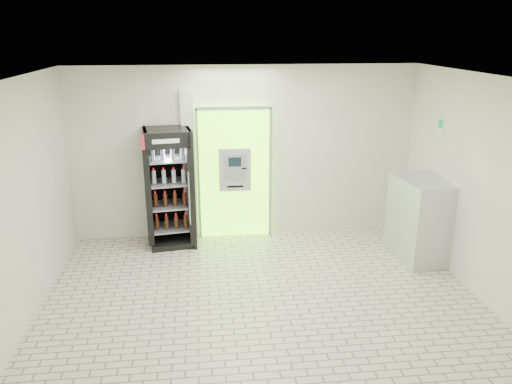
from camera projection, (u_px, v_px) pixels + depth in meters
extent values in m
plane|color=#BFB69E|center=(263.00, 302.00, 6.82)|extent=(6.00, 6.00, 0.00)
plane|color=silver|center=(245.00, 153.00, 8.72)|extent=(6.00, 0.00, 6.00)
plane|color=silver|center=(302.00, 297.00, 4.00)|extent=(6.00, 0.00, 6.00)
plane|color=silver|center=(18.00, 207.00, 6.04)|extent=(0.00, 5.00, 5.00)
plane|color=silver|center=(485.00, 190.00, 6.68)|extent=(0.00, 5.00, 5.00)
plane|color=white|center=(264.00, 78.00, 5.90)|extent=(6.00, 6.00, 0.00)
cube|color=#87FF17|center=(234.00, 173.00, 8.74)|extent=(1.20, 0.12, 2.30)
cube|color=gray|center=(234.00, 108.00, 8.32)|extent=(1.28, 0.04, 0.06)
cube|color=gray|center=(198.00, 175.00, 8.61)|extent=(0.04, 0.04, 2.30)
cube|color=gray|center=(270.00, 173.00, 8.74)|extent=(0.04, 0.04, 2.30)
cube|color=black|center=(241.00, 209.00, 8.90)|extent=(0.62, 0.01, 0.67)
cube|color=black|center=(214.00, 127.00, 8.40)|extent=(0.22, 0.01, 0.18)
cube|color=#B8BBC1|center=(235.00, 169.00, 8.61)|extent=(0.55, 0.12, 0.75)
cube|color=black|center=(235.00, 162.00, 8.50)|extent=(0.22, 0.01, 0.16)
cube|color=gray|center=(235.00, 178.00, 8.59)|extent=(0.16, 0.01, 0.12)
cube|color=black|center=(244.00, 168.00, 8.55)|extent=(0.09, 0.01, 0.02)
cube|color=black|center=(235.00, 187.00, 8.63)|extent=(0.28, 0.01, 0.03)
cube|color=silver|center=(189.00, 166.00, 8.63)|extent=(0.22, 0.10, 2.60)
cube|color=#193FB2|center=(188.00, 147.00, 8.47)|extent=(0.09, 0.01, 0.06)
cube|color=red|center=(189.00, 154.00, 8.51)|extent=(0.09, 0.01, 0.06)
cube|color=yellow|center=(189.00, 162.00, 8.55)|extent=(0.09, 0.01, 0.06)
cube|color=orange|center=(189.00, 169.00, 8.59)|extent=(0.09, 0.01, 0.06)
cube|color=red|center=(190.00, 176.00, 8.63)|extent=(0.09, 0.01, 0.06)
cube|color=black|center=(170.00, 188.00, 8.40)|extent=(0.85, 0.79, 2.01)
cube|color=black|center=(171.00, 183.00, 8.70)|extent=(0.75, 0.16, 2.01)
cube|color=red|center=(166.00, 141.00, 7.81)|extent=(0.73, 0.11, 0.24)
cube|color=white|center=(166.00, 141.00, 7.80)|extent=(0.42, 0.06, 0.07)
cube|color=black|center=(173.00, 240.00, 8.70)|extent=(0.85, 0.79, 0.10)
cylinder|color=gray|center=(189.00, 199.00, 8.12)|extent=(0.03, 0.03, 0.91)
cube|color=gray|center=(172.00, 227.00, 8.62)|extent=(0.71, 0.67, 0.02)
cube|color=gray|center=(171.00, 205.00, 8.49)|extent=(0.71, 0.67, 0.02)
cube|color=gray|center=(170.00, 182.00, 8.37)|extent=(0.71, 0.67, 0.02)
cube|color=gray|center=(168.00, 159.00, 8.24)|extent=(0.71, 0.67, 0.02)
cube|color=#B8BBC1|center=(420.00, 220.00, 7.94)|extent=(0.77, 1.06, 1.33)
cube|color=gray|center=(400.00, 217.00, 7.88)|extent=(0.11, 0.97, 0.01)
cube|color=white|center=(441.00, 125.00, 7.81)|extent=(0.02, 0.22, 0.26)
cube|color=#0C853D|center=(441.00, 123.00, 7.80)|extent=(0.00, 0.14, 0.14)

